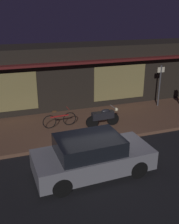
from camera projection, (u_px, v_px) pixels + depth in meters
ground_plane at (99, 156)px, 10.30m from camera, size 60.00×60.00×0.00m
sidewalk_slab at (77, 125)px, 12.92m from camera, size 18.00×4.00×0.15m
storefront_building at (60, 76)px, 15.28m from camera, size 18.00×3.30×3.60m
motorcycle at (103, 117)px, 12.45m from camera, size 1.70×0.55×0.97m
bicycle_parked at (60, 120)px, 12.46m from camera, size 1.66×0.42×0.91m
sign_post at (160, 83)px, 14.94m from camera, size 0.44×0.09×2.40m
parked_car_near at (92, 156)px, 8.96m from camera, size 4.16×1.90×1.42m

